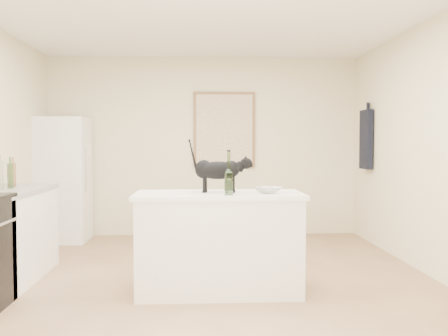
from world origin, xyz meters
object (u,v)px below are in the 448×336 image
fridge (63,180)px  glass_bowl (269,190)px  black_cat (218,173)px  wine_bottle (229,175)px

fridge → glass_bowl: 3.63m
glass_bowl → fridge: bearing=133.2°
black_cat → glass_bowl: size_ratio=2.12×
black_cat → glass_bowl: black_cat is taller
wine_bottle → glass_bowl: (0.36, 0.11, -0.14)m
black_cat → glass_bowl: (0.44, -0.13, -0.15)m
black_cat → wine_bottle: black_cat is taller
wine_bottle → fridge: bearing=127.7°
fridge → wine_bottle: fridge is taller
black_cat → wine_bottle: (0.08, -0.24, -0.01)m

